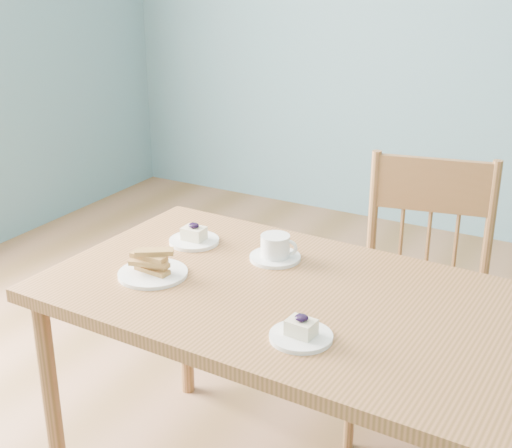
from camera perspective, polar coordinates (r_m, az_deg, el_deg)
name	(u,v)px	position (r m, az deg, el deg)	size (l,w,h in m)	color
room	(361,55)	(1.53, 8.40, 13.26)	(5.01, 5.01, 2.71)	brown
dining_table	(292,316)	(1.92, 2.88, -7.37)	(1.35, 0.80, 0.71)	#9F653C
dining_chair	(421,299)	(2.42, 13.04, -5.89)	(0.50, 0.48, 0.93)	#9F653C
cheesecake_plate_near	(301,333)	(1.67, 3.63, -8.67)	(0.15, 0.15, 0.06)	white
cheesecake_plate_far	(194,238)	(2.19, -4.98, -1.10)	(0.15, 0.15, 0.06)	white
coffee_cup	(276,249)	(2.06, 1.58, -2.03)	(0.15, 0.15, 0.07)	white
biscotti_plate	(153,267)	(1.99, -8.28, -3.46)	(0.19, 0.19, 0.08)	white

